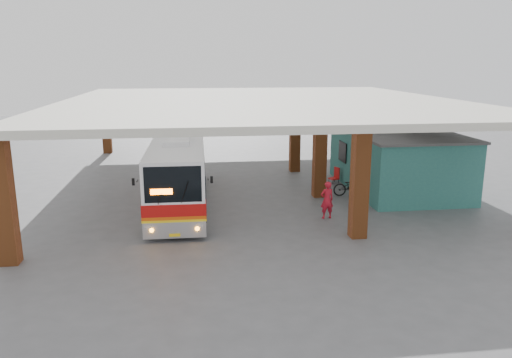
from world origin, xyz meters
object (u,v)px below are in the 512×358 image
object	(u,v)px
coach_bus	(179,169)
pedestrian	(327,200)
motorcycle	(352,186)
red_chair	(335,176)

from	to	relation	value
coach_bus	pedestrian	distance (m)	7.28
motorcycle	pedestrian	size ratio (longest dim) A/B	1.16
red_chair	coach_bus	bearing A→B (deg)	178.20
coach_bus	red_chair	xyz separation A→B (m)	(8.60, 2.84, -1.24)
motorcycle	red_chair	bearing A→B (deg)	5.10
red_chair	motorcycle	bearing A→B (deg)	-109.04
motorcycle	red_chair	xyz separation A→B (m)	(-0.05, 2.78, -0.09)
coach_bus	motorcycle	world-z (taller)	coach_bus
motorcycle	pedestrian	bearing A→B (deg)	150.80
motorcycle	red_chair	size ratio (longest dim) A/B	2.15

